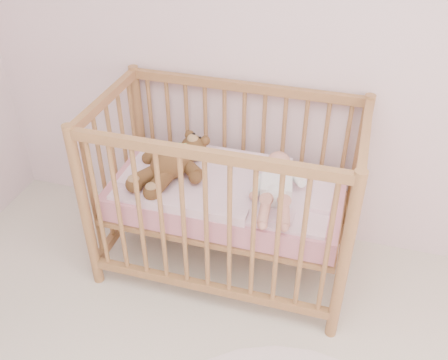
% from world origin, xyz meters
% --- Properties ---
extents(wall_back, '(4.00, 0.02, 2.70)m').
position_xyz_m(wall_back, '(0.00, 2.00, 1.35)').
color(wall_back, silver).
rests_on(wall_back, floor).
extents(crib, '(1.36, 0.76, 1.00)m').
position_xyz_m(crib, '(-0.43, 1.60, 0.50)').
color(crib, '#A36B45').
rests_on(crib, floor).
extents(mattress, '(1.22, 0.62, 0.13)m').
position_xyz_m(mattress, '(-0.43, 1.60, 0.49)').
color(mattress, pink).
rests_on(mattress, crib).
extents(blanket, '(1.10, 0.58, 0.06)m').
position_xyz_m(blanket, '(-0.43, 1.60, 0.56)').
color(blanket, '#F8ABCC').
rests_on(blanket, mattress).
extents(baby, '(0.37, 0.63, 0.14)m').
position_xyz_m(baby, '(-0.16, 1.58, 0.64)').
color(baby, white).
rests_on(baby, blanket).
extents(teddy_bear, '(0.56, 0.67, 0.16)m').
position_xyz_m(teddy_bear, '(-0.73, 1.58, 0.65)').
color(teddy_bear, brown).
rests_on(teddy_bear, blanket).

